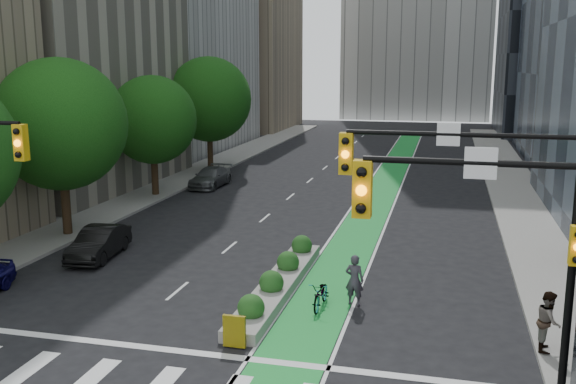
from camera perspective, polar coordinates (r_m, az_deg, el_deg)
The scene contains 17 objects.
ground at distance 18.96m, azimuth -10.14°, elevation -15.38°, with size 160.00×160.00×0.00m, color black.
sidewalk_left at distance 45.38m, azimuth -10.96°, elevation 0.51°, with size 3.60×90.00×0.15m, color gray.
sidewalk_right at distance 41.50m, azimuth 20.12°, elevation -1.00°, with size 3.60×90.00×0.15m, color gray.
bike_lane_paint at distance 46.34m, azimuth 8.61°, elevation 0.73°, with size 2.20×70.00×0.01m, color green.
building_tan_far at distance 85.90m, azimuth -4.61°, elevation 14.38°, with size 14.00×16.00×26.00m, color tan.
building_dark_end at distance 84.54m, azimuth 23.46°, elevation 14.24°, with size 14.00×18.00×28.00m, color black.
tree_mid at distance 32.97m, azimuth -19.58°, elevation 5.67°, with size 6.40×6.40×8.78m.
tree_midfar at distance 41.69m, azimuth -11.94°, elevation 6.29°, with size 5.60×5.60×7.76m.
tree_far at distance 50.80m, azimuth -7.04°, elevation 8.17°, with size 6.60×6.60×9.00m.
signal_right at distance 16.33m, azimuth 19.00°, elevation -2.26°, with size 5.82×0.51×7.20m.
signal_far_right at distance 12.08m, azimuth 22.18°, elevation -7.49°, with size 4.82×0.51×7.20m.
median_planter at distance 24.56m, azimuth -0.83°, elevation -7.89°, with size 1.20×10.26×1.10m.
bicycle at distance 22.89m, azimuth 2.96°, elevation -9.04°, with size 0.66×1.88×0.99m, color gray.
cyclist at distance 23.06m, azimuth 5.93°, elevation -7.79°, with size 0.68×0.45×1.86m, color #39343E.
parked_car_left_mid at distance 29.61m, azimuth -16.46°, elevation -4.35°, with size 1.45×4.16×1.37m, color black.
parked_car_left_far at distance 44.99m, azimuth -6.90°, elevation 1.32°, with size 1.88×4.63×1.34m, color #4E5153.
pedestrian_near at distance 20.66m, azimuth 22.15°, elevation -10.58°, with size 0.88×0.68×1.81m, color gray.
Camera 1 is at (7.14, -15.37, 8.49)m, focal length 40.00 mm.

